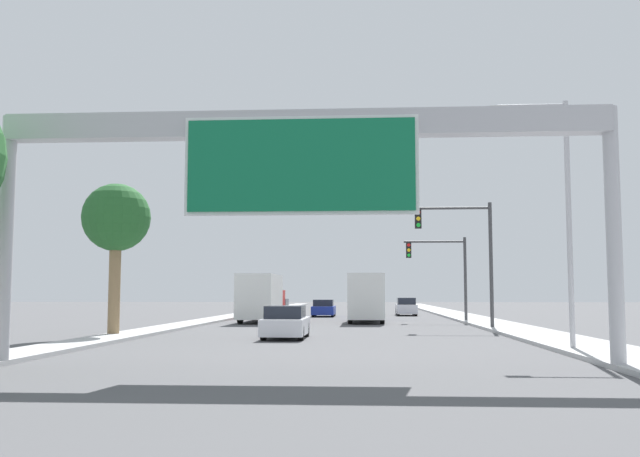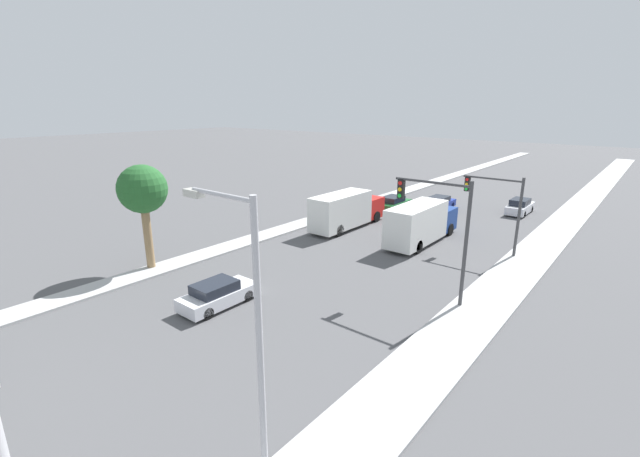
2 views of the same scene
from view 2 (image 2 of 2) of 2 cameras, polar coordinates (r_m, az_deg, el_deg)
sidewalk_right at (r=44.73m, az=29.70°, el=0.56°), size 3.00×120.00×0.15m
median_strip_left at (r=50.76m, az=8.84°, el=4.18°), size 2.00×120.00×0.15m
car_near_center at (r=44.56m, az=9.76°, el=3.28°), size 1.89×4.42×1.50m
car_far_right at (r=23.95m, az=-13.46°, el=-8.54°), size 1.79×4.33×1.41m
car_mid_right at (r=46.97m, az=25.11°, el=2.65°), size 1.72×4.43×1.54m
car_far_center at (r=46.01m, az=15.61°, el=3.27°), size 1.83×4.36×1.40m
truck_box_primary at (r=34.25m, az=13.33°, el=0.74°), size 2.31×8.69×3.20m
truck_box_secondary at (r=37.48m, az=3.52°, el=2.46°), size 2.30×8.70×3.17m
traffic_light_near_intersection at (r=23.48m, az=16.18°, el=0.94°), size 4.33×0.32×6.87m
traffic_light_mid_block at (r=32.90m, az=22.84°, el=3.33°), size 4.24×0.32×5.75m
palm_tree_background at (r=29.30m, az=-22.58°, el=4.64°), size 3.09×3.09×6.93m
street_lamp_right at (r=11.36m, az=-9.31°, el=-12.78°), size 2.68×0.28×8.54m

